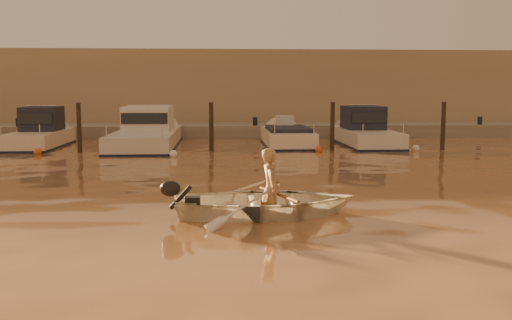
{
  "coord_description": "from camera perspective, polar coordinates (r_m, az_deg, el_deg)",
  "views": [
    {
      "loc": [
        0.08,
        -9.49,
        2.56
      ],
      "look_at": [
        1.04,
        4.88,
        0.75
      ],
      "focal_mm": 40.0,
      "sensor_mm": 36.0,
      "label": 1
    }
  ],
  "objects": [
    {
      "name": "piling_2",
      "position": [
        23.35,
        -4.49,
        3.07
      ],
      "size": [
        0.18,
        0.18,
        2.2
      ],
      "primitive_type": "cylinder",
      "color": "#2D2319",
      "rests_on": "ground_plane"
    },
    {
      "name": "moored_boat_4",
      "position": [
        26.43,
        10.92,
        2.84
      ],
      "size": [
        2.1,
        6.53,
        1.75
      ],
      "primitive_type": null,
      "color": "silver",
      "rests_on": "ground_plane"
    },
    {
      "name": "outboard_motor",
      "position": [
        11.52,
        -6.44,
        -4.3
      ],
      "size": [
        0.92,
        0.45,
        0.7
      ],
      "primitive_type": null,
      "rotation": [
        0.0,
        0.0,
        0.06
      ],
      "color": "black",
      "rests_on": "dinghy"
    },
    {
      "name": "person",
      "position": [
        11.6,
        1.48,
        -2.91
      ],
      "size": [
        0.43,
        0.63,
        1.66
      ],
      "primitive_type": "imported",
      "rotation": [
        0.0,
        0.0,
        1.63
      ],
      "color": "#A27D51",
      "rests_on": "dinghy"
    },
    {
      "name": "moored_boat_3",
      "position": [
        25.78,
        3.12,
        1.96
      ],
      "size": [
        2.01,
        5.83,
        0.95
      ],
      "primitive_type": null,
      "color": "#EDE1C6",
      "rests_on": "ground_plane"
    },
    {
      "name": "fender_d",
      "position": [
        23.18,
        6.3,
        1.04
      ],
      "size": [
        0.3,
        0.3,
        0.3
      ],
      "primitive_type": "sphere",
      "color": "#E04B1A",
      "rests_on": "ground_plane"
    },
    {
      "name": "piling_1",
      "position": [
        24.01,
        -17.26,
        2.88
      ],
      "size": [
        0.18,
        0.18,
        2.2
      ],
      "primitive_type": "cylinder",
      "color": "#2D2319",
      "rests_on": "ground_plane"
    },
    {
      "name": "ground_plane",
      "position": [
        9.83,
        -4.18,
        -7.96
      ],
      "size": [
        160.0,
        160.0,
        0.0
      ],
      "primitive_type": "plane",
      "color": "#8E5E39",
      "rests_on": "ground"
    },
    {
      "name": "piling_3",
      "position": [
        23.82,
        7.64,
        3.11
      ],
      "size": [
        0.18,
        0.18,
        2.2
      ],
      "primitive_type": "cylinder",
      "color": "#2D2319",
      "rests_on": "ground_plane"
    },
    {
      "name": "fender_e",
      "position": [
        24.43,
        15.69,
        1.12
      ],
      "size": [
        0.3,
        0.3,
        0.3
      ],
      "primitive_type": "sphere",
      "color": "silver",
      "rests_on": "ground_plane"
    },
    {
      "name": "fender_b",
      "position": [
        23.85,
        -21.0,
        0.77
      ],
      "size": [
        0.3,
        0.3,
        0.3
      ],
      "primitive_type": "sphere",
      "color": "#D05D18",
      "rests_on": "ground_plane"
    },
    {
      "name": "dinghy",
      "position": [
        11.64,
        0.98,
        -4.22
      ],
      "size": [
        3.85,
        2.86,
        0.77
      ],
      "primitive_type": "imported",
      "rotation": [
        0.0,
        0.0,
        1.63
      ],
      "color": "white",
      "rests_on": "ground_plane"
    },
    {
      "name": "oar_starboard",
      "position": [
        11.61,
        1.23,
        -3.46
      ],
      "size": [
        0.3,
        2.09,
        0.13
      ],
      "primitive_type": "cylinder",
      "rotation": [
        1.54,
        0.0,
        -0.12
      ],
      "color": "brown",
      "rests_on": "dinghy"
    },
    {
      "name": "moored_boat_2",
      "position": [
        25.76,
        -10.87,
        2.73
      ],
      "size": [
        2.6,
        8.61,
        1.75
      ],
      "primitive_type": null,
      "color": "silver",
      "rests_on": "ground_plane"
    },
    {
      "name": "piling_4",
      "position": [
        25.18,
        18.2,
        3.03
      ],
      "size": [
        0.18,
        0.18,
        2.2
      ],
      "primitive_type": "cylinder",
      "color": "#2D2319",
      "rests_on": "ground_plane"
    },
    {
      "name": "moored_boat_1",
      "position": [
        26.74,
        -20.87,
        2.55
      ],
      "size": [
        1.9,
        5.78,
        1.75
      ],
      "primitive_type": null,
      "color": "beige",
      "rests_on": "ground_plane"
    },
    {
      "name": "waterfront_building",
      "position": [
        36.49,
        -3.96,
        6.91
      ],
      "size": [
        46.0,
        7.0,
        4.8
      ],
      "primitive_type": "cube",
      "color": "#9E8466",
      "rests_on": "quay"
    },
    {
      "name": "quay",
      "position": [
        31.08,
        -3.95,
        2.71
      ],
      "size": [
        52.0,
        4.0,
        1.0
      ],
      "primitive_type": "cube",
      "color": "gray",
      "rests_on": "ground_plane"
    },
    {
      "name": "fender_c",
      "position": [
        21.74,
        -8.26,
        0.6
      ],
      "size": [
        0.3,
        0.3,
        0.3
      ],
      "primitive_type": "sphere",
      "color": "white",
      "rests_on": "ground_plane"
    },
    {
      "name": "oar_port",
      "position": [
        11.64,
        2.21,
        -3.43
      ],
      "size": [
        0.61,
        2.04,
        0.13
      ],
      "primitive_type": "cylinder",
      "rotation": [
        1.54,
        0.0,
        0.27
      ],
      "color": "brown",
      "rests_on": "dinghy"
    }
  ]
}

